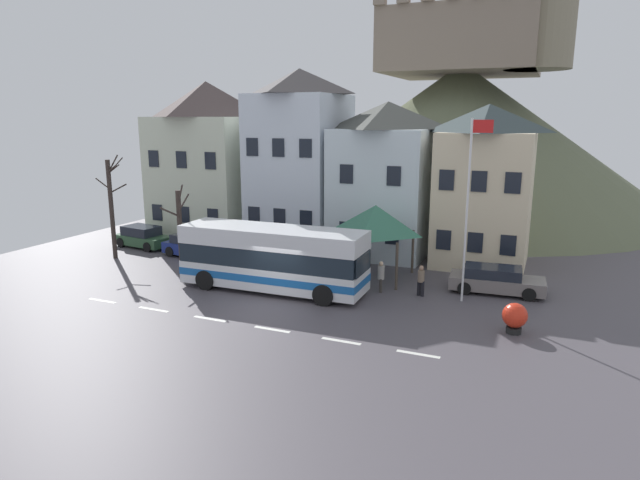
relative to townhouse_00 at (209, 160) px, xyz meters
name	(u,v)px	position (x,y,z in m)	size (l,w,h in m)	color
ground_plane	(266,308)	(11.08, -12.11, -5.43)	(40.00, 60.00, 0.07)	#4D484F
townhouse_00	(209,160)	(0.00, 0.00, 0.00)	(6.78, 6.27, 10.80)	beige
townhouse_01	(300,159)	(7.17, -0.08, 0.31)	(5.41, 6.12, 11.42)	silver
townhouse_02	(386,178)	(12.97, 0.28, -0.73)	(5.63, 6.83, 9.33)	silver
townhouse_03	(485,186)	(18.99, -0.44, -0.84)	(5.06, 5.40, 9.12)	beige
hilltop_castle	(460,132)	(14.33, 19.15, 1.66)	(37.09, 37.09, 21.52)	#5C6348
transit_bus	(273,259)	(10.21, -9.75, -3.81)	(9.38, 2.87, 3.15)	silver
bus_shelter	(376,220)	(14.16, -5.67, -2.26)	(3.60, 3.60, 3.92)	#473D33
parked_car_00	(496,280)	(20.39, -5.84, -4.76)	(4.57, 2.11, 1.29)	slate
parked_car_01	(196,246)	(2.67, -5.70, -4.73)	(4.33, 2.45, 1.36)	navy
parked_car_02	(143,237)	(-2.03, -4.96, -4.73)	(4.04, 2.28, 1.39)	#2D5133
pedestrian_00	(421,280)	(17.14, -7.76, -4.60)	(0.36, 0.32, 1.50)	black
pedestrian_01	(381,275)	(15.21, -7.95, -4.52)	(0.34, 0.34, 1.55)	#38332D
public_bench	(351,256)	(12.05, -3.61, -4.92)	(1.79, 0.48, 0.87)	brown
flagpole	(469,200)	(19.17, -7.79, -0.63)	(0.95, 0.10, 8.37)	silver
harbour_buoy	(515,317)	(21.62, -10.90, -4.71)	(0.99, 0.99, 1.24)	black
bare_tree_00	(112,207)	(-1.60, -7.95, -2.24)	(1.87, 0.98, 6.24)	#382D28
bare_tree_02	(180,229)	(4.02, -8.87, -2.94)	(1.47, 2.15, 4.98)	#382D28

